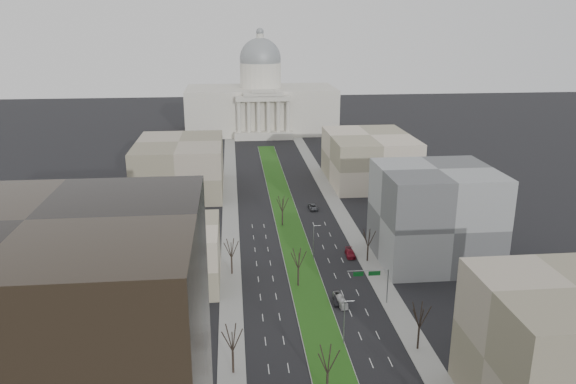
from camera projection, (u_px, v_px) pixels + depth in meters
ground at (289, 226)px, 168.04m from camera, size 600.00×600.00×0.00m
median at (289, 226)px, 167.05m from camera, size 8.00×222.03×0.20m
sidewalk_left at (231, 262)px, 142.56m from camera, size 5.00×330.00×0.15m
sidewalk_right at (366, 256)px, 145.93m from camera, size 5.00×330.00×0.15m
capitol at (261, 102)px, 305.49m from camera, size 80.00×46.00×55.00m
building_beige_left at (163, 255)px, 129.52m from camera, size 26.00×22.00×14.00m
building_tan_right at (567, 354)px, 84.30m from camera, size 26.00×24.00×22.00m
building_grey_right at (435, 215)px, 141.16m from camera, size 28.00×26.00×24.00m
building_far_left at (180, 166)px, 200.06m from camera, size 30.00×40.00×18.00m
building_far_right at (369, 158)px, 211.56m from camera, size 30.00×40.00×18.00m
tree_left_mid at (232, 338)px, 95.86m from camera, size 5.40×5.40×9.72m
tree_left_far at (231, 248)px, 133.94m from camera, size 5.28×5.28×9.50m
tree_right_mid at (420, 315)px, 102.93m from camera, size 5.52×5.52×9.94m
tree_right_far at (368, 238)px, 141.15m from camera, size 5.04×5.04×9.07m
tree_median_a at (328, 359)px, 89.72m from camera, size 5.40×5.40×9.72m
tree_median_b at (298, 258)px, 127.75m from camera, size 5.40×5.40×9.72m
tree_median_c at (282, 204)px, 165.79m from camera, size 5.40×5.40×9.72m
streetlamp_median_b at (344, 322)px, 105.18m from camera, size 1.90×0.20×9.16m
streetlamp_median_c at (314, 242)px, 143.22m from camera, size 1.90×0.20×9.16m
mast_arm_signs at (376, 278)px, 120.02m from camera, size 9.12×0.24×8.09m
car_black at (338, 300)px, 121.95m from camera, size 2.42×4.94×1.56m
car_red at (350, 253)px, 145.98m from camera, size 2.53×5.70×1.63m
car_grey_far at (313, 207)px, 182.16m from camera, size 2.85×5.79×1.58m
box_van at (340, 300)px, 121.35m from camera, size 2.30×6.55×1.79m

